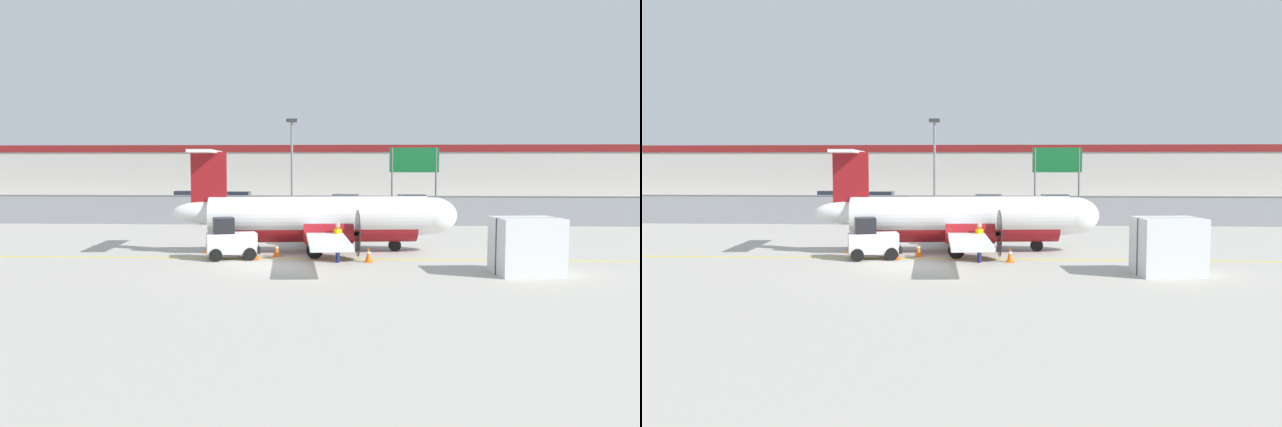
% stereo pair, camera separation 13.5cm
% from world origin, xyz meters
% --- Properties ---
extents(ground_plane, '(140.00, 140.00, 0.01)m').
position_xyz_m(ground_plane, '(0.00, 2.00, 0.00)').
color(ground_plane, '#ADA89E').
extents(perimeter_fence, '(98.00, 0.10, 2.10)m').
position_xyz_m(perimeter_fence, '(0.00, 18.00, 1.12)').
color(perimeter_fence, gray).
rests_on(perimeter_fence, ground).
extents(parking_lot_strip, '(98.00, 17.00, 0.12)m').
position_xyz_m(parking_lot_strip, '(0.00, 29.50, 0.06)').
color(parking_lot_strip, '#38383A').
rests_on(parking_lot_strip, ground).
extents(background_building, '(91.00, 8.10, 6.50)m').
position_xyz_m(background_building, '(0.00, 47.99, 3.26)').
color(background_building, beige).
rests_on(background_building, ground).
extents(commuter_airplane, '(13.87, 16.08, 4.92)m').
position_xyz_m(commuter_airplane, '(1.67, 4.35, 1.60)').
color(commuter_airplane, white).
rests_on(commuter_airplane, ground).
extents(baggage_tug, '(2.54, 1.90, 1.88)m').
position_xyz_m(baggage_tug, '(-2.41, 1.76, 0.86)').
color(baggage_tug, silver).
rests_on(baggage_tug, ground).
extents(ground_crew_worker, '(0.38, 0.55, 1.70)m').
position_xyz_m(ground_crew_worker, '(2.42, 1.12, 0.95)').
color(ground_crew_worker, '#191E4C').
rests_on(ground_crew_worker, ground).
extents(cargo_container, '(2.62, 2.27, 2.20)m').
position_xyz_m(cargo_container, '(9.76, -1.52, 1.10)').
color(cargo_container, silver).
rests_on(cargo_container, ground).
extents(traffic_cone_near_left, '(0.36, 0.36, 0.64)m').
position_xyz_m(traffic_cone_near_left, '(-3.90, 3.61, 0.31)').
color(traffic_cone_near_left, orange).
rests_on(traffic_cone_near_left, ground).
extents(traffic_cone_near_right, '(0.36, 0.36, 0.64)m').
position_xyz_m(traffic_cone_near_right, '(-0.45, 2.72, 0.31)').
color(traffic_cone_near_right, orange).
rests_on(traffic_cone_near_right, ground).
extents(traffic_cone_far_left, '(0.36, 0.36, 0.64)m').
position_xyz_m(traffic_cone_far_left, '(-1.31, 1.74, 0.31)').
color(traffic_cone_far_left, orange).
rests_on(traffic_cone_far_left, ground).
extents(traffic_cone_far_right, '(0.36, 0.36, 0.64)m').
position_xyz_m(traffic_cone_far_right, '(3.76, 1.20, 0.31)').
color(traffic_cone_far_right, orange).
rests_on(traffic_cone_far_right, ground).
extents(parked_car_0, '(4.39, 2.43, 1.58)m').
position_xyz_m(parked_car_0, '(-13.57, 35.11, 0.89)').
color(parked_car_0, gray).
rests_on(parked_car_0, parking_lot_strip).
extents(parked_car_1, '(4.22, 2.03, 1.58)m').
position_xyz_m(parked_car_1, '(-8.13, 34.02, 0.89)').
color(parked_car_1, red).
rests_on(parked_car_1, parking_lot_strip).
extents(parked_car_2, '(4.20, 2.01, 1.58)m').
position_xyz_m(parked_car_2, '(-1.99, 24.63, 0.89)').
color(parked_car_2, black).
rests_on(parked_car_2, parking_lot_strip).
extents(parked_car_3, '(4.33, 2.27, 1.58)m').
position_xyz_m(parked_car_3, '(2.32, 28.63, 0.89)').
color(parked_car_3, gray).
rests_on(parked_car_3, parking_lot_strip).
extents(parked_car_4, '(4.39, 2.44, 1.58)m').
position_xyz_m(parked_car_4, '(8.06, 28.62, 0.89)').
color(parked_car_4, slate).
rests_on(parked_car_4, parking_lot_strip).
extents(parked_car_5, '(4.37, 2.39, 1.58)m').
position_xyz_m(parked_car_5, '(13.58, 23.62, 0.89)').
color(parked_car_5, silver).
rests_on(parked_car_5, parking_lot_strip).
extents(apron_light_pole, '(0.70, 0.30, 7.27)m').
position_xyz_m(apron_light_pole, '(-0.97, 15.36, 4.30)').
color(apron_light_pole, slate).
rests_on(apron_light_pole, ground).
extents(highway_sign, '(3.60, 0.14, 5.50)m').
position_xyz_m(highway_sign, '(7.53, 20.27, 4.14)').
color(highway_sign, slate).
rests_on(highway_sign, ground).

